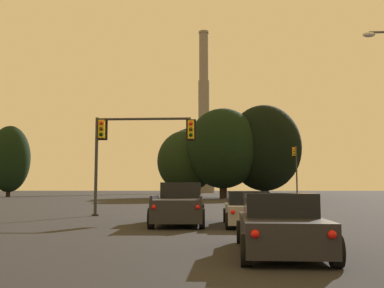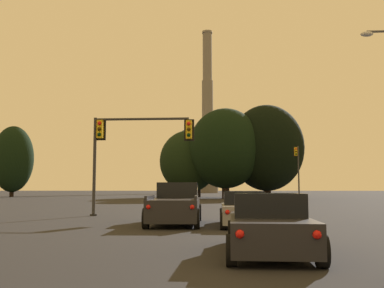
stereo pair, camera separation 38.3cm
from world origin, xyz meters
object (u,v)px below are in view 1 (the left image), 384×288
(smokestack, at_px, (204,128))
(sedan_center_lane_second, at_px, (279,225))
(sedan_center_lane_front, at_px, (248,209))
(pickup_truck_left_lane_front, at_px, (180,205))
(traffic_light_overhead_left, at_px, (130,140))
(traffic_light_far_right, at_px, (295,165))

(smokestack, bearing_deg, sedan_center_lane_second, -87.59)
(sedan_center_lane_front, bearing_deg, sedan_center_lane_second, -88.86)
(pickup_truck_left_lane_front, xyz_separation_m, traffic_light_overhead_left, (-3.29, 5.38, 3.51))
(pickup_truck_left_lane_front, bearing_deg, traffic_light_far_right, 70.72)
(pickup_truck_left_lane_front, bearing_deg, sedan_center_lane_front, -16.47)
(sedan_center_lane_second, bearing_deg, smokestack, 93.75)
(sedan_center_lane_second, relative_size, traffic_light_far_right, 0.70)
(pickup_truck_left_lane_front, relative_size, smokestack, 0.10)
(traffic_light_overhead_left, bearing_deg, pickup_truck_left_lane_front, -58.53)
(sedan_center_lane_second, height_order, sedan_center_lane_front, same)
(traffic_light_far_right, bearing_deg, traffic_light_overhead_left, -115.43)
(sedan_center_lane_second, relative_size, traffic_light_overhead_left, 0.80)
(traffic_light_far_right, xyz_separation_m, smokestack, (-14.10, 95.98, 17.57))
(sedan_center_lane_second, height_order, traffic_light_far_right, traffic_light_far_right)
(sedan_center_lane_front, distance_m, traffic_light_far_right, 37.99)
(traffic_light_far_right, xyz_separation_m, traffic_light_overhead_left, (-14.60, -30.72, -0.09))
(pickup_truck_left_lane_front, bearing_deg, traffic_light_overhead_left, 119.58)
(smokestack, bearing_deg, sedan_center_lane_front, -87.53)
(sedan_center_lane_second, height_order, traffic_light_overhead_left, traffic_light_overhead_left)
(traffic_light_overhead_left, bearing_deg, traffic_light_far_right, 64.57)
(pickup_truck_left_lane_front, distance_m, traffic_light_overhead_left, 7.22)
(traffic_light_overhead_left, height_order, smokestack, smokestack)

